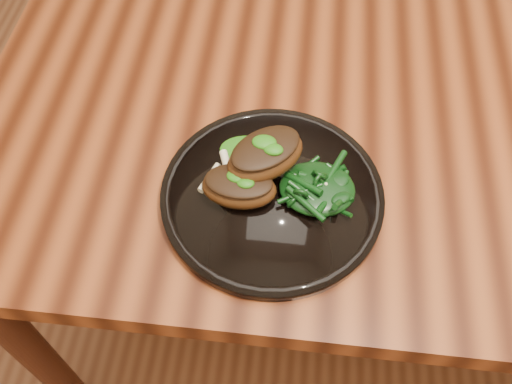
# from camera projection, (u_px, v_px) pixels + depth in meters

# --- Properties ---
(desk) EXTENTS (1.60, 0.80, 0.75)m
(desk) POSITION_uv_depth(u_px,v_px,m) (462.00, 146.00, 0.97)
(desk) COLOR #341206
(desk) RESTS_ON ground
(plate) EXTENTS (0.31, 0.31, 0.02)m
(plate) POSITION_uv_depth(u_px,v_px,m) (272.00, 195.00, 0.80)
(plate) COLOR black
(plate) RESTS_ON desk
(lamb_chop_front) EXTENTS (0.11, 0.08, 0.05)m
(lamb_chop_front) POSITION_uv_depth(u_px,v_px,m) (239.00, 186.00, 0.77)
(lamb_chop_front) COLOR #49250E
(lamb_chop_front) RESTS_ON plate
(lamb_chop_back) EXTENTS (0.14, 0.13, 0.05)m
(lamb_chop_back) POSITION_uv_depth(u_px,v_px,m) (265.00, 155.00, 0.78)
(lamb_chop_back) COLOR #49250E
(lamb_chop_back) RESTS_ON plate
(herb_smear) EXTENTS (0.09, 0.06, 0.01)m
(herb_smear) POSITION_uv_depth(u_px,v_px,m) (250.00, 151.00, 0.83)
(herb_smear) COLOR #134D08
(herb_smear) RESTS_ON plate
(greens_heap) EXTENTS (0.11, 0.10, 0.04)m
(greens_heap) POSITION_uv_depth(u_px,v_px,m) (318.00, 186.00, 0.78)
(greens_heap) COLOR black
(greens_heap) RESTS_ON plate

